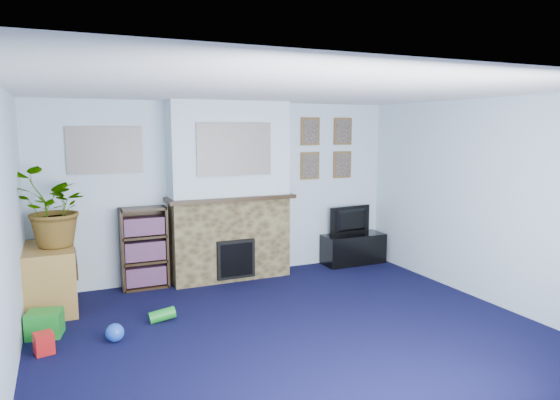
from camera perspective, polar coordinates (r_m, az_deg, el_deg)
name	(u,v)px	position (r m, az deg, el deg)	size (l,w,h in m)	color
floor	(295,333)	(5.20, 1.74, -14.99)	(5.00, 4.50, 0.01)	black
ceiling	(296,90)	(4.79, 1.87, 12.42)	(5.00, 4.50, 0.01)	white
wall_back	(225,190)	(6.93, -6.27, 1.13)	(5.00, 0.04, 2.40)	silver
wall_front	(468,280)	(3.04, 20.68, -8.53)	(5.00, 0.04, 2.40)	silver
wall_left	(4,239)	(4.41, -29.01, -3.91)	(0.04, 4.50, 2.40)	silver
wall_right	(488,201)	(6.34, 22.65, -0.12)	(0.04, 4.50, 2.40)	silver
chimney_breast	(230,193)	(6.74, -5.74, 0.80)	(1.72, 0.50, 2.40)	brown
collage_main	(234,149)	(6.49, -5.23, 5.81)	(1.00, 0.03, 0.68)	gray
collage_left	(105,150)	(6.57, -19.36, 5.41)	(0.90, 0.03, 0.58)	gray
portrait_tl	(310,131)	(7.35, 3.47, 7.82)	(0.30, 0.03, 0.40)	brown
portrait_tr	(343,131)	(7.62, 7.19, 7.79)	(0.30, 0.03, 0.40)	brown
portrait_bl	(310,166)	(7.37, 3.44, 3.94)	(0.30, 0.03, 0.40)	brown
portrait_br	(342,165)	(7.64, 7.12, 4.04)	(0.30, 0.03, 0.40)	brown
tv_stand	(353,249)	(7.72, 8.36, -5.53)	(0.95, 0.40, 0.45)	black
television	(353,220)	(7.65, 8.34, -2.33)	(0.73, 0.10, 0.42)	black
bookshelf	(144,250)	(6.66, -15.26, -5.51)	(0.58, 0.28, 1.05)	black
sideboard	(51,279)	(6.29, -24.71, -8.21)	(0.52, 0.94, 0.73)	#A67735
potted_plant	(51,208)	(6.07, -24.70, -0.82)	(0.80, 0.69, 0.89)	#26661E
mantel_clock	(225,191)	(6.66, -6.28, 1.03)	(0.09, 0.06, 0.13)	gold
mantel_candle	(248,189)	(6.77, -3.66, 1.25)	(0.05, 0.05, 0.17)	#B2BFC6
mantel_teddy	(189,193)	(6.54, -10.41, 0.75)	(0.14, 0.14, 0.14)	gray
mantel_can	(280,189)	(6.94, -0.01, 1.28)	(0.06, 0.06, 0.11)	red
green_crate	(45,323)	(5.59, -25.30, -12.56)	(0.32, 0.26, 0.26)	#198C26
toy_ball	(115,333)	(5.23, -18.36, -14.19)	(0.18, 0.18, 0.18)	blue
toy_block	(44,342)	(5.21, -25.39, -14.44)	(0.16, 0.16, 0.19)	red
toy_tube	(162,315)	(5.61, -13.30, -12.68)	(0.13, 0.13, 0.27)	#198C26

